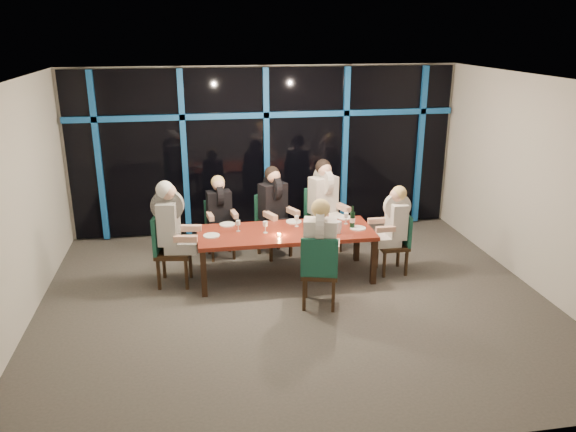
{
  "coord_description": "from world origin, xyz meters",
  "views": [
    {
      "loc": [
        -1.28,
        -6.92,
        3.63
      ],
      "look_at": [
        0.0,
        0.6,
        1.05
      ],
      "focal_mm": 35.0,
      "sensor_mm": 36.0,
      "label": 1
    }
  ],
  "objects": [
    {
      "name": "plate_far_left",
      "position": [
        -0.84,
        1.21,
        0.76
      ],
      "size": [
        0.24,
        0.24,
        0.01
      ],
      "primitive_type": "cylinder",
      "color": "white",
      "rests_on": "dining_table"
    },
    {
      "name": "diner_far_mid",
      "position": [
        -0.04,
        1.69,
        0.98
      ],
      "size": [
        0.65,
        0.71,
        1.0
      ],
      "rotation": [
        0.0,
        0.0,
        0.42
      ],
      "color": "black",
      "rests_on": "ground"
    },
    {
      "name": "dining_table",
      "position": [
        0.0,
        0.8,
        0.68
      ],
      "size": [
        2.6,
        1.0,
        0.75
      ],
      "color": "maroon",
      "rests_on": "ground"
    },
    {
      "name": "chair_end_left",
      "position": [
        -1.75,
        0.87,
        0.6
      ],
      "size": [
        0.57,
        0.57,
        1.08
      ],
      "rotation": [
        0.0,
        0.0,
        1.42
      ],
      "color": "black",
      "rests_on": "ground"
    },
    {
      "name": "diner_far_right",
      "position": [
        0.81,
        1.75,
        1.02
      ],
      "size": [
        0.66,
        0.74,
        1.05
      ],
      "rotation": [
        0.0,
        0.0,
        0.36
      ],
      "color": "silver",
      "rests_on": "ground"
    },
    {
      "name": "wine_glass_e",
      "position": [
        0.97,
        0.95,
        0.88
      ],
      "size": [
        0.07,
        0.07,
        0.18
      ],
      "color": "silver",
      "rests_on": "dining_table"
    },
    {
      "name": "wine_glass_d",
      "position": [
        -0.7,
        0.91,
        0.87
      ],
      "size": [
        0.06,
        0.06,
        0.17
      ],
      "color": "white",
      "rests_on": "dining_table"
    },
    {
      "name": "diner_end_right",
      "position": [
        1.65,
        0.72,
        0.9
      ],
      "size": [
        0.58,
        0.47,
        0.92
      ],
      "rotation": [
        0.0,
        0.0,
        4.71
      ],
      "color": "silver",
      "rests_on": "ground"
    },
    {
      "name": "diner_near_mid",
      "position": [
        0.3,
        -0.16,
        1.0
      ],
      "size": [
        0.6,
        0.71,
        1.02
      ],
      "rotation": [
        0.0,
        0.0,
        2.88
      ],
      "color": "silver",
      "rests_on": "ground"
    },
    {
      "name": "chair_far_left",
      "position": [
        -0.94,
        1.85,
        0.52
      ],
      "size": [
        0.49,
        0.49,
        0.94
      ],
      "rotation": [
        0.0,
        0.0,
        0.15
      ],
      "color": "black",
      "rests_on": "ground"
    },
    {
      "name": "chair_end_right",
      "position": [
        1.73,
        0.72,
        0.53
      ],
      "size": [
        0.44,
        0.44,
        0.94
      ],
      "rotation": [
        0.0,
        0.0,
        4.71
      ],
      "color": "black",
      "rests_on": "ground"
    },
    {
      "name": "diner_far_left",
      "position": [
        -0.92,
        1.77,
        0.9
      ],
      "size": [
        0.5,
        0.62,
        0.91
      ],
      "rotation": [
        0.0,
        0.0,
        0.15
      ],
      "color": "black",
      "rests_on": "ground"
    },
    {
      "name": "wine_glass_a",
      "position": [
        -0.31,
        0.77,
        0.88
      ],
      "size": [
        0.07,
        0.07,
        0.18
      ],
      "color": "silver",
      "rests_on": "dining_table"
    },
    {
      "name": "plate_near_mid",
      "position": [
        0.45,
        0.38,
        0.76
      ],
      "size": [
        0.24,
        0.24,
        0.01
      ],
      "primitive_type": "cylinder",
      "color": "white",
      "rests_on": "dining_table"
    },
    {
      "name": "chair_far_mid",
      "position": [
        -0.08,
        1.77,
        0.58
      ],
      "size": [
        0.63,
        0.63,
        1.03
      ],
      "rotation": [
        0.0,
        0.0,
        0.42
      ],
      "color": "black",
      "rests_on": "ground"
    },
    {
      "name": "plate_end_left",
      "position": [
        -1.1,
        0.77,
        0.76
      ],
      "size": [
        0.24,
        0.24,
        0.01
      ],
      "primitive_type": "cylinder",
      "color": "white",
      "rests_on": "dining_table"
    },
    {
      "name": "water_pitcher",
      "position": [
        0.74,
        0.58,
        0.84
      ],
      "size": [
        0.11,
        0.1,
        0.18
      ],
      "rotation": [
        0.0,
        0.0,
        -0.0
      ],
      "color": "silver",
      "rests_on": "dining_table"
    },
    {
      "name": "plate_far_mid",
      "position": [
        0.19,
        1.18,
        0.76
      ],
      "size": [
        0.24,
        0.24,
        0.01
      ],
      "primitive_type": "cylinder",
      "color": "white",
      "rests_on": "dining_table"
    },
    {
      "name": "wine_glass_c",
      "position": [
        0.51,
        0.77,
        0.89
      ],
      "size": [
        0.07,
        0.07,
        0.19
      ],
      "color": "silver",
      "rests_on": "dining_table"
    },
    {
      "name": "wine_bottle",
      "position": [
        1.01,
        0.76,
        0.88
      ],
      "size": [
        0.08,
        0.08,
        0.34
      ],
      "rotation": [
        0.0,
        0.0,
        0.22
      ],
      "color": "black",
      "rests_on": "dining_table"
    },
    {
      "name": "chair_far_right",
      "position": [
        0.78,
        1.84,
        0.6
      ],
      "size": [
        0.64,
        0.64,
        1.07
      ],
      "rotation": [
        0.0,
        0.0,
        0.36
      ],
      "color": "black",
      "rests_on": "ground"
    },
    {
      "name": "wine_glass_b",
      "position": [
        0.2,
        0.96,
        0.87
      ],
      "size": [
        0.07,
        0.07,
        0.17
      ],
      "color": "silver",
      "rests_on": "dining_table"
    },
    {
      "name": "plate_end_right",
      "position": [
        1.09,
        0.71,
        0.76
      ],
      "size": [
        0.24,
        0.24,
        0.01
      ],
      "primitive_type": "cylinder",
      "color": "white",
      "rests_on": "dining_table"
    },
    {
      "name": "plate_far_right",
      "position": [
        1.01,
        1.23,
        0.76
      ],
      "size": [
        0.24,
        0.24,
        0.01
      ],
      "primitive_type": "cylinder",
      "color": "white",
      "rests_on": "dining_table"
    },
    {
      "name": "window_wall",
      "position": [
        0.01,
        2.93,
        1.55
      ],
      "size": [
        6.86,
        0.43,
        2.94
      ],
      "color": "black",
      "rests_on": "ground"
    },
    {
      "name": "diner_end_left",
      "position": [
        -1.66,
        0.85,
        1.02
      ],
      "size": [
        0.71,
        0.58,
        1.05
      ],
      "rotation": [
        0.0,
        0.0,
        1.42
      ],
      "color": "black",
      "rests_on": "ground"
    },
    {
      "name": "tea_light",
      "position": [
        -0.12,
        0.63,
        0.76
      ],
      "size": [
        0.05,
        0.05,
        0.03
      ],
      "primitive_type": "cylinder",
      "color": "#FFAD4C",
      "rests_on": "dining_table"
    },
    {
      "name": "chair_near_mid",
      "position": [
        0.28,
        -0.25,
        0.58
      ],
      "size": [
        0.59,
        0.59,
        1.05
      ],
      "rotation": [
        0.0,
        0.0,
        2.88
      ],
      "color": "black",
      "rests_on": "ground"
    },
    {
      "name": "room",
      "position": [
        0.0,
        0.0,
        2.02
      ],
      "size": [
        7.04,
        7.0,
        3.02
      ],
      "color": "#514D47",
      "rests_on": "ground"
    }
  ]
}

